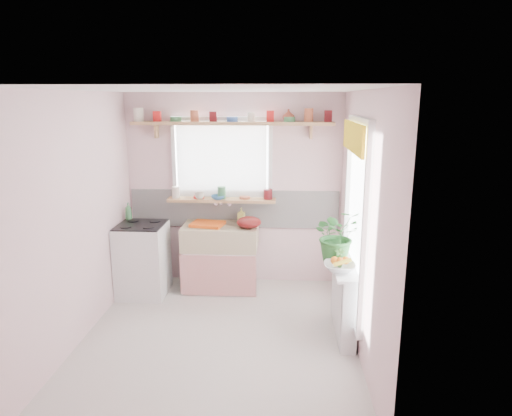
{
  "coord_description": "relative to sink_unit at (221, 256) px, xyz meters",
  "views": [
    {
      "loc": [
        0.65,
        -4.25,
        2.42
      ],
      "look_at": [
        0.35,
        0.55,
        1.26
      ],
      "focal_mm": 32.0,
      "sensor_mm": 36.0,
      "label": 1
    }
  ],
  "objects": [
    {
      "name": "herb_pot",
      "position": [
        1.37,
        -1.22,
        0.45
      ],
      "size": [
        0.11,
        0.07,
        0.2
      ],
      "primitive_type": "imported",
      "rotation": [
        0.0,
        0.0,
        -0.01
      ],
      "color": "#386A2A",
      "rests_on": "radiator_ledge"
    },
    {
      "name": "shelf_crockery",
      "position": [
        0.15,
        0.18,
        1.76
      ],
      "size": [
        2.47,
        0.11,
        0.12
      ],
      "color": "silver",
      "rests_on": "pine_shelf"
    },
    {
      "name": "room",
      "position": [
        0.81,
        -0.43,
        0.94
      ],
      "size": [
        3.2,
        3.2,
        3.2
      ],
      "color": "beige",
      "rests_on": "ground"
    },
    {
      "name": "colander",
      "position": [
        0.38,
        -0.09,
        0.49
      ],
      "size": [
        0.33,
        0.33,
        0.14
      ],
      "primitive_type": "ellipsoid",
      "rotation": [
        0.0,
        0.0,
        -0.09
      ],
      "color": "#5F1010",
      "rests_on": "sink_unit"
    },
    {
      "name": "fruit_bowl",
      "position": [
        1.36,
        -1.3,
        0.38
      ],
      "size": [
        0.32,
        0.32,
        0.08
      ],
      "primitive_type": "imported",
      "rotation": [
        0.0,
        0.0,
        -0.02
      ],
      "color": "silver",
      "rests_on": "radiator_ledge"
    },
    {
      "name": "sink_unit",
      "position": [
        0.0,
        0.0,
        0.0
      ],
      "size": [
        0.95,
        0.65,
        1.11
      ],
      "color": "white",
      "rests_on": "ground"
    },
    {
      "name": "sill_crockery",
      "position": [
        -0.0,
        0.19,
        0.78
      ],
      "size": [
        1.35,
        0.11,
        0.12
      ],
      "color": "silver",
      "rests_on": "windowsill"
    },
    {
      "name": "jade_plant",
      "position": [
        1.36,
        -1.02,
        0.63
      ],
      "size": [
        0.61,
        0.57,
        0.57
      ],
      "primitive_type": "imported",
      "rotation": [
        0.0,
        0.0,
        0.28
      ],
      "color": "#276229",
      "rests_on": "radiator_ledge"
    },
    {
      "name": "soap_bottle_sink",
      "position": [
        0.25,
        0.19,
        0.51
      ],
      "size": [
        0.1,
        0.1,
        0.19
      ],
      "primitive_type": "imported",
      "rotation": [
        0.0,
        0.0,
        -0.17
      ],
      "color": "#CBC75A",
      "rests_on": "sink_unit"
    },
    {
      "name": "shelf_vase",
      "position": [
        0.85,
        0.24,
        1.78
      ],
      "size": [
        0.19,
        0.19,
        0.15
      ],
      "primitive_type": "imported",
      "rotation": [
        0.0,
        0.0,
        0.39
      ],
      "color": "brown",
      "rests_on": "pine_shelf"
    },
    {
      "name": "fruit",
      "position": [
        1.37,
        -1.29,
        0.44
      ],
      "size": [
        0.2,
        0.14,
        0.1
      ],
      "color": "orange",
      "rests_on": "fruit_bowl"
    },
    {
      "name": "windowsill",
      "position": [
        -0.0,
        0.19,
        0.71
      ],
      "size": [
        1.4,
        0.22,
        0.04
      ],
      "primitive_type": "cube",
      "color": "tan",
      "rests_on": "room"
    },
    {
      "name": "sill_bowl",
      "position": [
        -0.04,
        0.13,
        0.76
      ],
      "size": [
        0.2,
        0.2,
        0.05
      ],
      "primitive_type": "imported",
      "rotation": [
        0.0,
        0.0,
        -0.18
      ],
      "color": "#2E6298",
      "rests_on": "windowsill"
    },
    {
      "name": "sill_cup",
      "position": [
        -0.28,
        0.13,
        0.77
      ],
      "size": [
        0.14,
        0.14,
        0.09
      ],
      "primitive_type": "imported",
      "rotation": [
        0.0,
        0.0,
        -0.29
      ],
      "color": "beige",
      "rests_on": "windowsill"
    },
    {
      "name": "dish_tray",
      "position": [
        -0.16,
        -0.02,
        0.44
      ],
      "size": [
        0.45,
        0.37,
        0.04
      ],
      "primitive_type": "cube",
      "rotation": [
        0.0,
        0.0,
        -0.19
      ],
      "color": "#FE6116",
      "rests_on": "sink_unit"
    },
    {
      "name": "pine_shelf",
      "position": [
        0.15,
        0.18,
        1.69
      ],
      "size": [
        2.52,
        0.24,
        0.04
      ],
      "primitive_type": "cube",
      "color": "tan",
      "rests_on": "room"
    },
    {
      "name": "radiator_ledge",
      "position": [
        1.45,
        -1.09,
        -0.03
      ],
      "size": [
        0.22,
        0.95,
        0.78
      ],
      "color": "white",
      "rests_on": "ground"
    },
    {
      "name": "cooker_bottle",
      "position": [
        -1.17,
        -0.03,
        0.59
      ],
      "size": [
        0.1,
        0.1,
        0.22
      ],
      "primitive_type": "imported",
      "rotation": [
        0.0,
        0.0,
        0.15
      ],
      "color": "#41824C",
      "rests_on": "cooker"
    },
    {
      "name": "cooker",
      "position": [
        -0.95,
        -0.24,
        0.03
      ],
      "size": [
        0.58,
        0.58,
        0.93
      ],
      "color": "white",
      "rests_on": "ground"
    }
  ]
}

